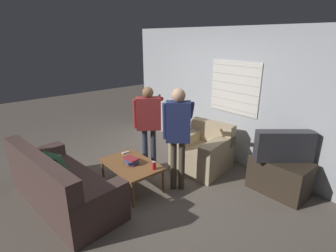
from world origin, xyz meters
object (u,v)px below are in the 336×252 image
object	(u,v)px
person_right_standing	(178,128)
soda_can	(154,165)
spare_remote	(126,153)
person_left_standing	(149,118)
coffee_table	(131,166)
couch_blue	(60,185)
tv	(284,146)
armchair_beige	(203,152)
book_stack	(131,161)

from	to	relation	value
person_right_standing	soda_can	xyz separation A→B (m)	(-0.11, -0.40, -0.54)
spare_remote	person_right_standing	bearing A→B (deg)	31.03
person_right_standing	person_left_standing	bearing A→B (deg)	127.76
coffee_table	person_right_standing	bearing A→B (deg)	48.09
coffee_table	person_right_standing	distance (m)	0.99
couch_blue	tv	world-z (taller)	tv
person_right_standing	soda_can	world-z (taller)	person_right_standing
spare_remote	tv	bearing A→B (deg)	43.98
coffee_table	spare_remote	size ratio (longest dim) A/B	7.43
coffee_table	soda_can	world-z (taller)	soda_can
spare_remote	person_left_standing	bearing A→B (deg)	94.35
armchair_beige	coffee_table	world-z (taller)	armchair_beige
armchair_beige	coffee_table	bearing A→B (deg)	68.02
couch_blue	person_left_standing	size ratio (longest dim) A/B	1.36
coffee_table	book_stack	xyz separation A→B (m)	(0.01, -0.00, 0.09)
couch_blue	coffee_table	size ratio (longest dim) A/B	2.13
tv	couch_blue	bearing A→B (deg)	5.67
tv	book_stack	distance (m)	2.38
book_stack	spare_remote	world-z (taller)	book_stack
coffee_table	person_left_standing	xyz separation A→B (m)	(-0.38, 0.64, 0.58)
book_stack	spare_remote	xyz separation A→B (m)	(-0.40, 0.14, -0.04)
book_stack	soda_can	xyz separation A→B (m)	(0.37, 0.16, 0.01)
person_right_standing	spare_remote	bearing A→B (deg)	158.39
soda_can	spare_remote	distance (m)	0.78
coffee_table	tv	bearing A→B (deg)	46.54
tv	spare_remote	xyz separation A→B (m)	(-2.02, -1.58, -0.34)
spare_remote	couch_blue	bearing A→B (deg)	-79.70
book_stack	couch_blue	bearing A→B (deg)	-106.86
soda_can	coffee_table	bearing A→B (deg)	-157.79
tv	person_left_standing	xyz separation A→B (m)	(-2.00, -1.08, 0.19)
armchair_beige	soda_can	bearing A→B (deg)	84.32
couch_blue	person_left_standing	xyz separation A→B (m)	(-0.08, 1.68, 0.67)
tv	soda_can	bearing A→B (deg)	2.13
person_left_standing	couch_blue	bearing A→B (deg)	-142.48
couch_blue	soda_can	distance (m)	1.40
couch_blue	coffee_table	distance (m)	1.09
armchair_beige	person_left_standing	world-z (taller)	person_left_standing
person_right_standing	book_stack	world-z (taller)	person_right_standing
couch_blue	spare_remote	bearing A→B (deg)	88.51
armchair_beige	tv	size ratio (longest dim) A/B	1.33
armchair_beige	person_left_standing	distance (m)	1.20
person_right_standing	tv	bearing A→B (deg)	-0.87
tv	coffee_table	bearing A→B (deg)	-2.85
tv	spare_remote	world-z (taller)	tv
couch_blue	coffee_table	world-z (taller)	couch_blue
book_stack	spare_remote	size ratio (longest dim) A/B	1.95
person_right_standing	book_stack	xyz separation A→B (m)	(-0.48, -0.56, -0.55)
coffee_table	couch_blue	bearing A→B (deg)	-106.07
coffee_table	tv	distance (m)	2.40
armchair_beige	book_stack	bearing A→B (deg)	68.62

